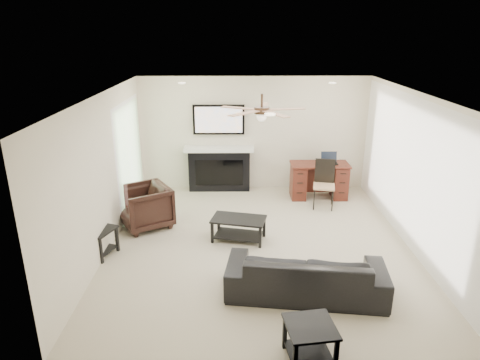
{
  "coord_description": "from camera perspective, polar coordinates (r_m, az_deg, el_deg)",
  "views": [
    {
      "loc": [
        -0.4,
        -6.47,
        3.43
      ],
      "look_at": [
        -0.34,
        0.1,
        1.11
      ],
      "focal_mm": 32.0,
      "sensor_mm": 36.0,
      "label": 1
    }
  ],
  "objects": [
    {
      "name": "coffee_table",
      "position": [
        7.36,
        -0.18,
        -6.55
      ],
      "size": [
        0.99,
        0.69,
        0.4
      ],
      "primitive_type": "cube",
      "rotation": [
        0.0,
        0.0,
        -0.23
      ],
      "color": "black",
      "rests_on": "ground"
    },
    {
      "name": "armchair",
      "position": [
        7.96,
        -12.56,
        -3.49
      ],
      "size": [
        1.16,
        1.15,
        0.78
      ],
      "primitive_type": "imported",
      "rotation": [
        0.0,
        0.0,
        -1.03
      ],
      "color": "black",
      "rests_on": "ground"
    },
    {
      "name": "desk_chair",
      "position": [
        8.73,
        11.15,
        -0.63
      ],
      "size": [
        0.5,
        0.51,
        0.97
      ],
      "primitive_type": "cube",
      "rotation": [
        0.0,
        0.0,
        -0.19
      ],
      "color": "black",
      "rests_on": "ground"
    },
    {
      "name": "room_shell",
      "position": [
        6.81,
        4.42,
        4.54
      ],
      "size": [
        5.5,
        5.54,
        2.52
      ],
      "color": "#C1B39B",
      "rests_on": "ground"
    },
    {
      "name": "fireplace_unit",
      "position": [
        9.39,
        -2.82,
        4.16
      ],
      "size": [
        1.52,
        0.34,
        1.91
      ],
      "primitive_type": "cube",
      "color": "black",
      "rests_on": "ground"
    },
    {
      "name": "end_table_near",
      "position": [
        5.01,
        9.25,
        -20.61
      ],
      "size": [
        0.59,
        0.59,
        0.45
      ],
      "primitive_type": "cube",
      "rotation": [
        0.0,
        0.0,
        0.14
      ],
      "color": "black",
      "rests_on": "ground"
    },
    {
      "name": "desk",
      "position": [
        9.28,
        10.46,
        -0.07
      ],
      "size": [
        1.22,
        0.56,
        0.76
      ],
      "primitive_type": "cube",
      "color": "#3B150E",
      "rests_on": "ground"
    },
    {
      "name": "sofa",
      "position": [
        5.98,
        8.77,
        -12.21
      ],
      "size": [
        2.23,
        1.1,
        0.62
      ],
      "primitive_type": "imported",
      "rotation": [
        0.0,
        0.0,
        3.01
      ],
      "color": "black",
      "rests_on": "ground"
    },
    {
      "name": "laptop",
      "position": [
        9.15,
        11.9,
        2.82
      ],
      "size": [
        0.33,
        0.24,
        0.23
      ],
      "primitive_type": "cube",
      "color": "black",
      "rests_on": "desk"
    },
    {
      "name": "end_table_left",
      "position": [
        7.25,
        -18.41,
        -7.85
      ],
      "size": [
        0.64,
        0.64,
        0.45
      ],
      "primitive_type": "cube",
      "rotation": [
        0.0,
        0.0,
        -0.36
      ],
      "color": "black",
      "rests_on": "ground"
    }
  ]
}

